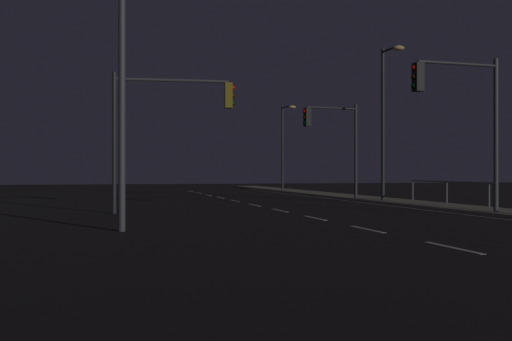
{
  "coord_description": "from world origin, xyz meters",
  "views": [
    {
      "loc": [
        -6.89,
        -1.73,
        1.54
      ],
      "look_at": [
        -1.13,
        20.37,
        1.58
      ],
      "focal_mm": 42.3,
      "sensor_mm": 36.0,
      "label": 1
    }
  ],
  "objects_px": {
    "street_lamp_far_end": "(118,48)",
    "traffic_light_near_left": "(460,103)",
    "street_lamp_mid_block": "(386,109)",
    "traffic_light_far_right": "(333,132)",
    "street_lamp_across_street": "(284,138)",
    "traffic_light_near_right": "(169,114)"
  },
  "relations": [
    {
      "from": "street_lamp_far_end",
      "to": "traffic_light_near_left",
      "type": "bearing_deg",
      "value": 8.72
    },
    {
      "from": "street_lamp_mid_block",
      "to": "traffic_light_far_right",
      "type": "bearing_deg",
      "value": 126.73
    },
    {
      "from": "traffic_light_near_left",
      "to": "street_lamp_far_end",
      "type": "distance_m",
      "value": 11.52
    },
    {
      "from": "street_lamp_far_end",
      "to": "street_lamp_mid_block",
      "type": "xyz_separation_m",
      "value": [
        13.1,
        10.68,
        -0.19
      ]
    },
    {
      "from": "traffic_light_near_left",
      "to": "street_lamp_across_street",
      "type": "xyz_separation_m",
      "value": [
        2.02,
        26.4,
        0.26
      ]
    },
    {
      "from": "street_lamp_far_end",
      "to": "traffic_light_far_right",
      "type": "bearing_deg",
      "value": 49.19
    },
    {
      "from": "street_lamp_far_end",
      "to": "street_lamp_across_street",
      "type": "bearing_deg",
      "value": 64.6
    },
    {
      "from": "street_lamp_mid_block",
      "to": "street_lamp_far_end",
      "type": "bearing_deg",
      "value": -140.81
    },
    {
      "from": "traffic_light_near_right",
      "to": "traffic_light_near_left",
      "type": "bearing_deg",
      "value": -26.08
    },
    {
      "from": "traffic_light_near_right",
      "to": "street_lamp_mid_block",
      "type": "bearing_deg",
      "value": 21.66
    },
    {
      "from": "traffic_light_near_right",
      "to": "street_lamp_mid_block",
      "type": "distance_m",
      "value": 11.92
    },
    {
      "from": "traffic_light_near_left",
      "to": "street_lamp_far_end",
      "type": "xyz_separation_m",
      "value": [
        -11.35,
        -1.74,
        0.95
      ]
    },
    {
      "from": "traffic_light_near_left",
      "to": "street_lamp_far_end",
      "type": "bearing_deg",
      "value": -171.28
    },
    {
      "from": "street_lamp_far_end",
      "to": "street_lamp_mid_block",
      "type": "distance_m",
      "value": 16.9
    },
    {
      "from": "traffic_light_far_right",
      "to": "street_lamp_far_end",
      "type": "relative_size",
      "value": 0.62
    },
    {
      "from": "street_lamp_across_street",
      "to": "traffic_light_near_left",
      "type": "bearing_deg",
      "value": -94.37
    },
    {
      "from": "traffic_light_near_right",
      "to": "street_lamp_far_end",
      "type": "bearing_deg",
      "value": -108.04
    },
    {
      "from": "traffic_light_near_right",
      "to": "street_lamp_far_end",
      "type": "xyz_separation_m",
      "value": [
        -2.05,
        -6.29,
        1.1
      ]
    },
    {
      "from": "traffic_light_far_right",
      "to": "street_lamp_across_street",
      "type": "distance_m",
      "value": 15.2
    },
    {
      "from": "traffic_light_far_right",
      "to": "street_lamp_far_end",
      "type": "bearing_deg",
      "value": -130.81
    },
    {
      "from": "traffic_light_near_left",
      "to": "traffic_light_near_right",
      "type": "xyz_separation_m",
      "value": [
        -9.3,
        4.55,
        -0.15
      ]
    },
    {
      "from": "traffic_light_near_right",
      "to": "street_lamp_mid_block",
      "type": "xyz_separation_m",
      "value": [
        11.05,
        4.39,
        0.9
      ]
    }
  ]
}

